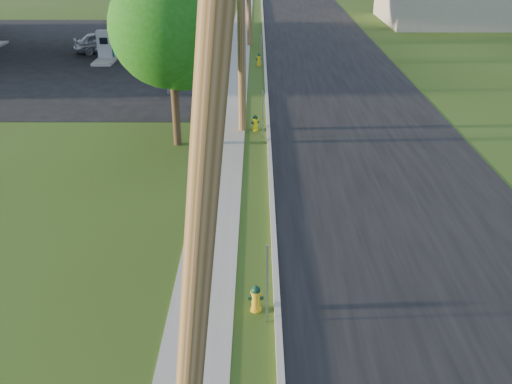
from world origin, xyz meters
TOP-DOWN VIEW (x-y plane):
  - road at (4.50, 10.00)m, footprint 8.00×120.00m
  - curb at (0.50, 10.00)m, footprint 0.15×120.00m
  - sidewalk at (-1.25, 10.00)m, footprint 1.50×120.00m
  - forecourt at (-16.00, 32.00)m, footprint 26.00×28.00m
  - utility_pole_near at (-0.60, -1.00)m, footprint 1.40×0.32m
  - utility_pole_mid at (-0.60, 17.00)m, footprint 1.40×0.32m
  - sign_post_near at (0.25, 4.20)m, footprint 0.05×0.04m
  - sign_post_mid at (0.25, 16.00)m, footprint 0.05×0.04m
  - sign_post_far at (0.25, 28.20)m, footprint 0.05×0.04m
  - fuel_pump_ne at (-9.50, 30.00)m, footprint 1.20×3.20m
  - fuel_pump_se at (-9.50, 34.00)m, footprint 1.20×3.20m
  - tree_verge at (-3.05, 15.22)m, footprint 4.51×4.51m
  - hydrant_near at (0.01, 4.62)m, footprint 0.35×0.32m
  - hydrant_mid at (-0.05, 16.96)m, footprint 0.35×0.32m
  - hydrant_far at (0.13, 28.73)m, footprint 0.40×0.36m
  - car_silver at (-10.21, 32.56)m, footprint 4.30×2.80m

SIDE VIEW (x-z plane):
  - road at x=4.50m, z-range 0.00..0.02m
  - forecourt at x=-16.00m, z-range 0.00..0.02m
  - sidewalk at x=-1.25m, z-range 0.00..0.03m
  - curb at x=0.50m, z-range 0.00..0.15m
  - hydrant_near at x=0.01m, z-range -0.01..0.68m
  - hydrant_mid at x=-0.05m, z-range -0.01..0.68m
  - hydrant_far at x=0.13m, z-range -0.01..0.78m
  - car_silver at x=-10.21m, z-range 0.00..1.36m
  - fuel_pump_ne at x=-9.50m, z-range -0.23..1.67m
  - fuel_pump_se at x=-9.50m, z-range -0.23..1.67m
  - sign_post_near at x=0.25m, z-range 0.00..2.00m
  - sign_post_mid at x=0.25m, z-range 0.00..2.00m
  - sign_post_far at x=0.25m, z-range 0.00..2.00m
  - tree_verge at x=-3.05m, z-range 0.98..7.81m
  - utility_pole_near at x=-0.60m, z-range 0.06..9.54m
  - utility_pole_mid at x=-0.60m, z-range 0.05..9.85m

